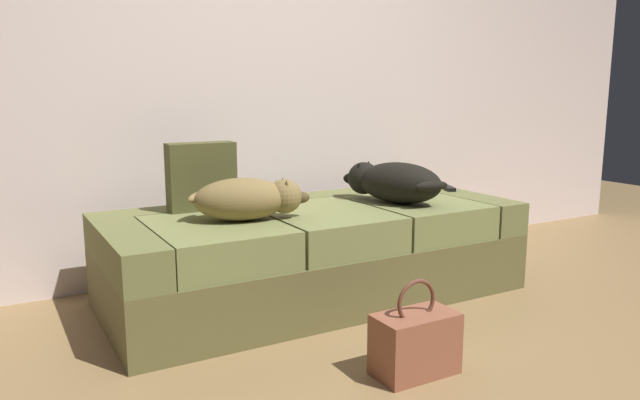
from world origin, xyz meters
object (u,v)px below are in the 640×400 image
at_px(throw_pillow, 201,176).
at_px(handbag, 415,342).
at_px(tv_remote, 448,188).
at_px(dog_dark, 393,182).
at_px(dog_tan, 249,199).
at_px(couch, 315,253).

bearing_deg(throw_pillow, handbag, -71.05).
relative_size(tv_remote, throw_pillow, 0.44).
xyz_separation_m(dog_dark, handbag, (-0.55, -0.90, -0.46)).
bearing_deg(dog_tan, dog_dark, 2.23).
bearing_deg(dog_dark, dog_tan, -177.77).
xyz_separation_m(dog_tan, dog_dark, (0.85, 0.03, 0.01)).
relative_size(couch, dog_dark, 3.45).
relative_size(dog_tan, dog_dark, 0.94).
distance_m(dog_dark, handbag, 1.15).
bearing_deg(tv_remote, dog_dark, -141.18).
xyz_separation_m(couch, tv_remote, (0.98, 0.10, 0.25)).
height_order(couch, throw_pillow, throw_pillow).
xyz_separation_m(couch, dog_dark, (0.45, -0.06, 0.35)).
height_order(dog_dark, throw_pillow, throw_pillow).
xyz_separation_m(dog_tan, throw_pillow, (-0.11, 0.35, 0.07)).
distance_m(dog_tan, dog_dark, 0.86).
bearing_deg(tv_remote, dog_tan, -149.93).
height_order(throw_pillow, handbag, throw_pillow).
relative_size(dog_tan, throw_pillow, 1.70).
distance_m(dog_tan, tv_remote, 1.41).
bearing_deg(tv_remote, throw_pillow, -163.78).
bearing_deg(couch, dog_dark, -8.12).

